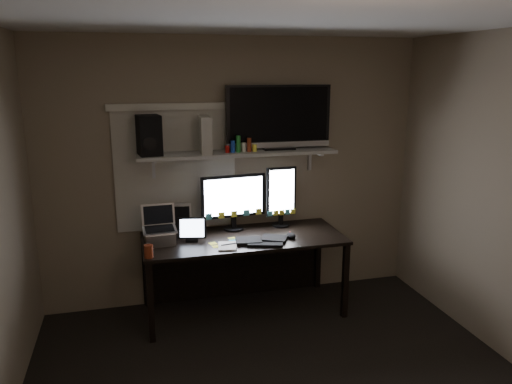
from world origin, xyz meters
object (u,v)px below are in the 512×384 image
object	(u,v)px
game_console	(205,135)
speaker	(149,135)
monitor_landscape	(233,202)
desk	(241,251)
mouse	(291,235)
cup	(149,251)
keyboard	(262,240)
monitor_portrait	(281,196)
tv	(278,117)
laptop	(159,226)
tablet	(192,229)

from	to	relation	value
game_console	speaker	world-z (taller)	speaker
monitor_landscape	desk	bearing A→B (deg)	-76.30
mouse	cup	world-z (taller)	cup
cup	keyboard	bearing A→B (deg)	8.37
monitor_portrait	monitor_landscape	bearing A→B (deg)	174.53
tv	monitor_portrait	bearing A→B (deg)	-10.32
monitor_portrait	cup	distance (m)	1.40
monitor_landscape	laptop	distance (m)	0.75
mouse	speaker	distance (m)	1.53
cup	speaker	world-z (taller)	speaker
monitor_portrait	game_console	world-z (taller)	game_console
keyboard	tv	distance (m)	1.13
monitor_landscape	laptop	size ratio (longest dim) A/B	1.90
tv	monitor_landscape	bearing A→B (deg)	-179.52
desk	keyboard	xyz separation A→B (m)	(0.13, -0.28, 0.19)
monitor_portrait	speaker	distance (m)	1.36
keyboard	game_console	bearing A→B (deg)	159.26
desk	keyboard	world-z (taller)	keyboard
desk	monitor_landscape	xyz separation A→B (m)	(-0.04, 0.11, 0.45)
tablet	monitor_landscape	bearing A→B (deg)	40.43
tablet	laptop	bearing A→B (deg)	-167.72
mouse	speaker	bearing A→B (deg)	163.79
monitor_portrait	tv	distance (m)	0.75
desk	tv	world-z (taller)	tv
tablet	mouse	bearing A→B (deg)	2.97
tv	game_console	world-z (taller)	tv
monitor_portrait	speaker	size ratio (longest dim) A/B	1.71
cup	tv	bearing A→B (deg)	23.36
monitor_portrait	keyboard	world-z (taller)	monitor_portrait
laptop	tablet	bearing A→B (deg)	-2.12
cup	tv	size ratio (longest dim) A/B	0.11
tablet	tv	bearing A→B (deg)	26.69
laptop	desk	bearing A→B (deg)	6.52
game_console	tablet	bearing A→B (deg)	-131.29
speaker	monitor_portrait	bearing A→B (deg)	-6.88
desk	speaker	distance (m)	1.35
desk	game_console	size ratio (longest dim) A/B	5.55
monitor_portrait	tablet	size ratio (longest dim) A/B	2.35
tablet	tv	xyz separation A→B (m)	(0.85, 0.23, 0.93)
desk	monitor_landscape	world-z (taller)	monitor_landscape
laptop	game_console	bearing A→B (deg)	18.22
mouse	tablet	distance (m)	0.89
tablet	speaker	xyz separation A→B (m)	(-0.32, 0.19, 0.81)
mouse	monitor_portrait	bearing A→B (deg)	86.67
speaker	mouse	bearing A→B (deg)	-23.63
laptop	cup	world-z (taller)	laptop
laptop	cup	distance (m)	0.34
desk	mouse	distance (m)	0.52
monitor_portrait	game_console	bearing A→B (deg)	-179.73
desk	speaker	bearing A→B (deg)	174.62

